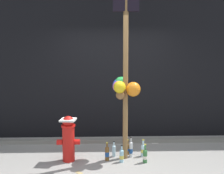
% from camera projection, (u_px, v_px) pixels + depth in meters
% --- Properties ---
extents(ground_plane, '(14.00, 14.00, 0.00)m').
position_uv_depth(ground_plane, '(120.00, 166.00, 4.09)').
color(ground_plane, gray).
extents(building_wall, '(10.00, 0.20, 3.96)m').
position_uv_depth(building_wall, '(115.00, 50.00, 5.58)').
color(building_wall, black).
rests_on(building_wall, ground_plane).
extents(curb_strip, '(8.00, 0.12, 0.08)m').
position_uv_depth(curb_strip, '(116.00, 141.00, 5.25)').
color(curb_strip, slate).
rests_on(curb_strip, ground_plane).
extents(memorial_post, '(0.48, 0.52, 2.92)m').
position_uv_depth(memorial_post, '(124.00, 75.00, 4.30)').
color(memorial_post, olive).
rests_on(memorial_post, ground_plane).
extents(fire_hydrant, '(0.40, 0.28, 0.79)m').
position_uv_depth(fire_hydrant, '(68.00, 137.00, 4.27)').
color(fire_hydrant, red).
rests_on(fire_hydrant, ground_plane).
extents(bottle_0, '(0.08, 0.08, 0.32)m').
position_uv_depth(bottle_0, '(145.00, 156.00, 4.22)').
color(bottle_0, '#337038').
rests_on(bottle_0, ground_plane).
extents(bottle_1, '(0.07, 0.07, 0.30)m').
position_uv_depth(bottle_1, '(122.00, 156.00, 4.24)').
color(bottle_1, '#93CCE0').
rests_on(bottle_1, ground_plane).
extents(bottle_2, '(0.07, 0.07, 0.32)m').
position_uv_depth(bottle_2, '(107.00, 153.00, 4.32)').
color(bottle_2, brown).
rests_on(bottle_2, ground_plane).
extents(bottle_3, '(0.08, 0.08, 0.31)m').
position_uv_depth(bottle_3, '(143.00, 150.00, 4.50)').
color(bottle_3, '#B2DBEA').
rests_on(bottle_3, ground_plane).
extents(bottle_4, '(0.07, 0.07, 0.37)m').
position_uv_depth(bottle_4, '(131.00, 149.00, 4.47)').
color(bottle_4, silver).
rests_on(bottle_4, ground_plane).
extents(bottle_5, '(0.06, 0.06, 0.28)m').
position_uv_depth(bottle_5, '(128.00, 149.00, 4.59)').
color(bottle_5, brown).
rests_on(bottle_5, ground_plane).
extents(bottle_6, '(0.07, 0.07, 0.29)m').
position_uv_depth(bottle_6, '(114.00, 150.00, 4.49)').
color(bottle_6, '#B2DBEA').
rests_on(bottle_6, ground_plane).
extents(litter_0, '(0.12, 0.10, 0.01)m').
position_uv_depth(litter_0, '(31.00, 144.00, 5.19)').
color(litter_0, '#8C99B2').
rests_on(litter_0, ground_plane).
extents(litter_2, '(0.14, 0.13, 0.01)m').
position_uv_depth(litter_2, '(79.00, 173.00, 3.84)').
color(litter_2, tan).
rests_on(litter_2, ground_plane).
extents(litter_3, '(0.14, 0.09, 0.01)m').
position_uv_depth(litter_3, '(155.00, 143.00, 5.25)').
color(litter_3, silver).
rests_on(litter_3, ground_plane).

